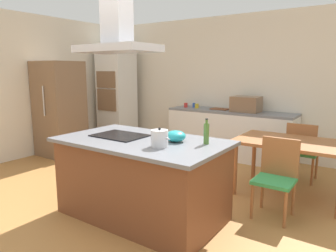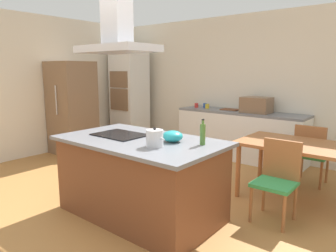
# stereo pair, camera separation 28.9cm
# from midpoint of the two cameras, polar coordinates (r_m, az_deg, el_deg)

# --- Properties ---
(ground) EXTENTS (16.00, 16.00, 0.00)m
(ground) POSITION_cam_midpoint_polar(r_m,az_deg,el_deg) (4.90, 4.89, -9.59)
(ground) COLOR #AD753D
(wall_back) EXTENTS (7.20, 0.10, 2.70)m
(wall_back) POSITION_cam_midpoint_polar(r_m,az_deg,el_deg) (6.20, 13.18, 7.13)
(wall_back) COLOR beige
(wall_back) RESTS_ON ground
(wall_left) EXTENTS (0.10, 8.80, 2.70)m
(wall_left) POSITION_cam_midpoint_polar(r_m,az_deg,el_deg) (6.71, -24.04, 6.74)
(wall_left) COLOR beige
(wall_left) RESTS_ON ground
(kitchen_island) EXTENTS (1.88, 1.09, 0.90)m
(kitchen_island) POSITION_cam_midpoint_polar(r_m,az_deg,el_deg) (3.59, -7.10, -9.46)
(kitchen_island) COLOR brown
(kitchen_island) RESTS_ON ground
(cooktop) EXTENTS (0.60, 0.44, 0.01)m
(cooktop) POSITION_cam_midpoint_polar(r_m,az_deg,el_deg) (3.68, -11.04, -1.73)
(cooktop) COLOR black
(cooktop) RESTS_ON kitchen_island
(tea_kettle) EXTENTS (0.22, 0.17, 0.20)m
(tea_kettle) POSITION_cam_midpoint_polar(r_m,az_deg,el_deg) (3.10, -4.21, -2.30)
(tea_kettle) COLOR silver
(tea_kettle) RESTS_ON kitchen_island
(olive_oil_bottle) EXTENTS (0.06, 0.06, 0.27)m
(olive_oil_bottle) POSITION_cam_midpoint_polar(r_m,az_deg,el_deg) (3.21, 4.50, -1.37)
(olive_oil_bottle) COLOR #47722D
(olive_oil_bottle) RESTS_ON kitchen_island
(mixing_bowl) EXTENTS (0.22, 0.22, 0.12)m
(mixing_bowl) POSITION_cam_midpoint_polar(r_m,az_deg,el_deg) (3.32, -1.11, -1.90)
(mixing_bowl) COLOR teal
(mixing_bowl) RESTS_ON kitchen_island
(back_counter) EXTENTS (2.41, 0.62, 0.90)m
(back_counter) POSITION_cam_midpoint_polar(r_m,az_deg,el_deg) (6.05, 9.90, -1.44)
(back_counter) COLOR silver
(back_counter) RESTS_ON ground
(countertop_microwave) EXTENTS (0.50, 0.38, 0.28)m
(countertop_microwave) POSITION_cam_midpoint_polar(r_m,az_deg,el_deg) (5.84, 12.75, 3.92)
(countertop_microwave) COLOR brown
(countertop_microwave) RESTS_ON back_counter
(coffee_mug_red) EXTENTS (0.08, 0.08, 0.09)m
(coffee_mug_red) POSITION_cam_midpoint_polar(r_m,az_deg,el_deg) (6.40, 1.99, 3.85)
(coffee_mug_red) COLOR red
(coffee_mug_red) RESTS_ON back_counter
(coffee_mug_blue) EXTENTS (0.08, 0.08, 0.09)m
(coffee_mug_blue) POSITION_cam_midpoint_polar(r_m,az_deg,el_deg) (6.40, 3.57, 3.83)
(coffee_mug_blue) COLOR #2D56B2
(coffee_mug_blue) RESTS_ON back_counter
(coffee_mug_yellow) EXTENTS (0.08, 0.08, 0.09)m
(coffee_mug_yellow) POSITION_cam_midpoint_polar(r_m,az_deg,el_deg) (6.28, 3.99, 3.70)
(coffee_mug_yellow) COLOR gold
(coffee_mug_yellow) RESTS_ON back_counter
(cutting_board) EXTENTS (0.34, 0.24, 0.02)m
(cutting_board) POSITION_cam_midpoint_polar(r_m,az_deg,el_deg) (6.12, 8.17, 3.11)
(cutting_board) COLOR brown
(cutting_board) RESTS_ON back_counter
(wall_oven_stack) EXTENTS (0.70, 0.66, 2.20)m
(wall_oven_stack) POSITION_cam_midpoint_polar(r_m,az_deg,el_deg) (7.32, -10.52, 5.71)
(wall_oven_stack) COLOR silver
(wall_oven_stack) RESTS_ON ground
(refrigerator) EXTENTS (0.80, 0.73, 1.82)m
(refrigerator) POSITION_cam_midpoint_polar(r_m,az_deg,el_deg) (6.43, -20.47, 2.92)
(refrigerator) COLOR brown
(refrigerator) RESTS_ON ground
(dining_table) EXTENTS (1.40, 0.90, 0.75)m
(dining_table) POSITION_cam_midpoint_polar(r_m,az_deg,el_deg) (4.31, 20.00, -3.67)
(dining_table) COLOR #995B33
(dining_table) RESTS_ON ground
(chair_facing_island) EXTENTS (0.42, 0.42, 0.89)m
(chair_facing_island) POSITION_cam_midpoint_polar(r_m,az_deg,el_deg) (3.74, 17.22, -8.15)
(chair_facing_island) COLOR #33934C
(chair_facing_island) RESTS_ON ground
(chair_facing_back_wall) EXTENTS (0.42, 0.42, 0.89)m
(chair_facing_back_wall) POSITION_cam_midpoint_polar(r_m,az_deg,el_deg) (4.98, 21.84, -3.85)
(chair_facing_back_wall) COLOR #33934C
(chair_facing_back_wall) RESTS_ON ground
(range_hood) EXTENTS (0.90, 0.55, 0.78)m
(range_hood) POSITION_cam_midpoint_polar(r_m,az_deg,el_deg) (3.63, -11.71, 17.06)
(range_hood) COLOR #ADADB2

